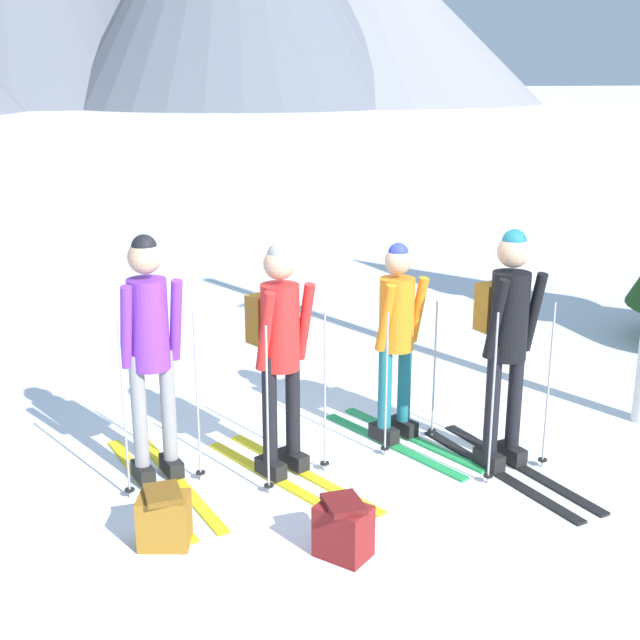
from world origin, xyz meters
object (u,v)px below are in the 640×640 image
at_px(skier_in_purple, 151,348).
at_px(skier_in_black, 507,335).
at_px(backpack_on_snow_beside, 343,529).
at_px(skier_in_red, 280,347).
at_px(backpack_on_snow_front, 164,518).
at_px(skier_in_orange, 397,336).

relative_size(skier_in_purple, skier_in_black, 1.00).
distance_m(skier_in_purple, backpack_on_snow_beside, 1.90).
height_order(skier_in_purple, skier_in_red, skier_in_purple).
xyz_separation_m(skier_in_purple, backpack_on_snow_front, (-0.08, -0.92, -0.84)).
distance_m(skier_in_orange, backpack_on_snow_beside, 1.93).
distance_m(skier_in_orange, skier_in_black, 0.92).
bearing_deg(backpack_on_snow_front, skier_in_black, 7.41).
bearing_deg(backpack_on_snow_beside, skier_in_orange, 56.77).
relative_size(skier_in_orange, skier_in_black, 0.89).
height_order(skier_in_black, backpack_on_snow_front, skier_in_black).
bearing_deg(skier_in_purple, skier_in_orange, 3.19).
height_order(skier_in_orange, backpack_on_snow_front, skier_in_orange).
height_order(skier_in_purple, backpack_on_snow_beside, skier_in_purple).
relative_size(skier_in_orange, backpack_on_snow_beside, 4.13).
bearing_deg(backpack_on_snow_front, skier_in_orange, 26.92).
relative_size(skier_in_purple, backpack_on_snow_beside, 4.62).
distance_m(skier_in_red, skier_in_black, 1.68).
bearing_deg(skier_in_orange, skier_in_purple, -176.81).
bearing_deg(skier_in_red, backpack_on_snow_front, -142.96).
relative_size(skier_in_purple, backpack_on_snow_front, 4.86).
distance_m(skier_in_orange, backpack_on_snow_front, 2.38).
distance_m(skier_in_purple, skier_in_red, 0.92).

